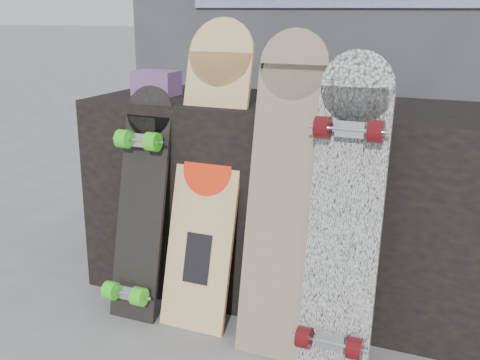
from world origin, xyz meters
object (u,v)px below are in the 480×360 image
at_px(longboard_cascadia, 345,213).
at_px(longboard_celtic, 283,185).
at_px(skateboard_dark, 139,202).
at_px(longboard_geisha, 209,165).
at_px(vendor_table, 289,200).

bearing_deg(longboard_cascadia, longboard_celtic, 165.32).
bearing_deg(skateboard_dark, longboard_geisha, 21.34).
height_order(vendor_table, longboard_cascadia, longboard_cascadia).
bearing_deg(vendor_table, longboard_celtic, -74.45).
distance_m(vendor_table, longboard_cascadia, 0.57).
height_order(vendor_table, skateboard_dark, skateboard_dark).
bearing_deg(longboard_cascadia, longboard_geisha, 164.42).
bearing_deg(longboard_celtic, vendor_table, 105.55).
relative_size(longboard_cascadia, skateboard_dark, 1.18).
bearing_deg(skateboard_dark, longboard_celtic, 0.19).
bearing_deg(longboard_geisha, longboard_cascadia, -15.58).
xyz_separation_m(vendor_table, longboard_celtic, (0.11, -0.38, 0.18)).
relative_size(longboard_celtic, skateboard_dark, 1.25).
xyz_separation_m(longboard_celtic, skateboard_dark, (-0.57, -0.00, -0.13)).
xyz_separation_m(vendor_table, longboard_cascadia, (0.33, -0.44, 0.13)).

